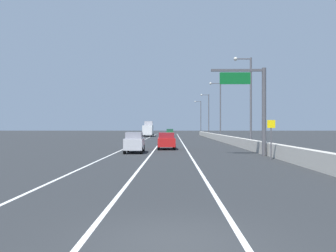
% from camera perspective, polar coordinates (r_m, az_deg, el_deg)
% --- Properties ---
extents(ground_plane, '(320.00, 320.00, 0.00)m').
position_cam_1_polar(ground_plane, '(71.78, 0.76, -2.11)').
color(ground_plane, '#26282B').
extents(lane_stripe_left, '(0.16, 130.00, 0.00)m').
position_cam_1_polar(lane_stripe_left, '(63.03, -4.25, -2.39)').
color(lane_stripe_left, silver).
rests_on(lane_stripe_left, ground_plane).
extents(lane_stripe_center, '(0.16, 130.00, 0.00)m').
position_cam_1_polar(lane_stripe_center, '(62.82, -1.06, -2.39)').
color(lane_stripe_center, silver).
rests_on(lane_stripe_center, ground_plane).
extents(lane_stripe_right, '(0.16, 130.00, 0.00)m').
position_cam_1_polar(lane_stripe_right, '(62.81, 2.13, -2.39)').
color(lane_stripe_right, silver).
rests_on(lane_stripe_right, ground_plane).
extents(jersey_barrier_right, '(0.60, 120.00, 1.10)m').
position_cam_1_polar(jersey_barrier_right, '(48.51, 10.68, -2.41)').
color(jersey_barrier_right, '#B2ADA3').
rests_on(jersey_barrier_right, ground_plane).
extents(overhead_sign_gantry, '(4.68, 0.36, 7.50)m').
position_cam_1_polar(overhead_sign_gantry, '(31.28, 13.75, 3.98)').
color(overhead_sign_gantry, '#47474C').
rests_on(overhead_sign_gantry, ground_plane).
extents(speed_advisory_sign, '(0.60, 0.11, 3.00)m').
position_cam_1_polar(speed_advisory_sign, '(28.16, 16.12, -1.60)').
color(speed_advisory_sign, '#4C4C51').
rests_on(speed_advisory_sign, ground_plane).
extents(lamp_post_right_second, '(2.14, 0.44, 10.70)m').
position_cam_1_polar(lamp_post_right_second, '(43.18, 12.76, 4.69)').
color(lamp_post_right_second, '#4C4C51').
rests_on(lamp_post_right_second, ground_plane).
extents(lamp_post_right_third, '(2.14, 0.44, 10.70)m').
position_cam_1_polar(lamp_post_right_third, '(66.49, 8.14, 3.00)').
color(lamp_post_right_third, '#4C4C51').
rests_on(lamp_post_right_third, ground_plane).
extents(lamp_post_right_fourth, '(2.14, 0.44, 10.70)m').
position_cam_1_polar(lamp_post_right_fourth, '(90.10, 6.36, 2.18)').
color(lamp_post_right_fourth, '#4C4C51').
rests_on(lamp_post_right_fourth, ground_plane).
extents(lamp_post_right_fifth, '(2.14, 0.44, 10.70)m').
position_cam_1_polar(lamp_post_right_fifth, '(113.73, 5.13, 1.70)').
color(lamp_post_right_fifth, '#4C4C51').
rests_on(lamp_post_right_fifth, ground_plane).
extents(car_red_0, '(2.05, 4.14, 1.86)m').
position_cam_1_polar(car_red_0, '(39.42, -0.26, -2.39)').
color(car_red_0, red).
rests_on(car_red_0, ground_plane).
extents(car_green_1, '(2.00, 4.66, 1.97)m').
position_cam_1_polar(car_green_1, '(87.49, 0.29, -1.11)').
color(car_green_1, '#196033').
rests_on(car_green_1, ground_plane).
extents(car_silver_2, '(1.85, 4.11, 1.98)m').
position_cam_1_polar(car_silver_2, '(34.25, -5.38, -2.65)').
color(car_silver_2, '#B7B7BC').
rests_on(car_silver_2, ground_plane).
extents(box_truck, '(2.56, 9.17, 3.94)m').
position_cam_1_polar(box_truck, '(91.94, -3.18, -0.56)').
color(box_truck, silver).
rests_on(box_truck, ground_plane).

